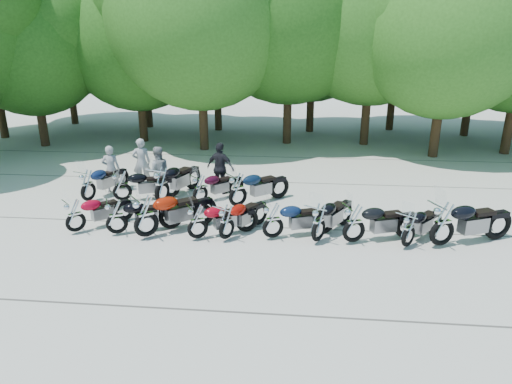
# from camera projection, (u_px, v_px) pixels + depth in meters

# --- Properties ---
(ground) EXTENTS (90.00, 90.00, 0.00)m
(ground) POSITION_uv_depth(u_px,v_px,m) (251.00, 249.00, 12.21)
(ground) COLOR #A7A296
(ground) RESTS_ON ground
(tree_1) EXTENTS (6.97, 6.97, 8.55)m
(tree_1) POSITION_uv_depth(u_px,v_px,m) (30.00, 44.00, 22.28)
(tree_1) COLOR #3A2614
(tree_1) RESTS_ON ground
(tree_2) EXTENTS (7.31, 7.31, 8.97)m
(tree_2) POSITION_uv_depth(u_px,v_px,m) (136.00, 39.00, 23.28)
(tree_2) COLOR #3A2614
(tree_2) RESTS_ON ground
(tree_3) EXTENTS (8.70, 8.70, 10.67)m
(tree_3) POSITION_uv_depth(u_px,v_px,m) (200.00, 16.00, 21.11)
(tree_3) COLOR #3A2614
(tree_3) RESTS_ON ground
(tree_4) EXTENTS (9.13, 9.13, 11.20)m
(tree_4) POSITION_uv_depth(u_px,v_px,m) (290.00, 10.00, 22.37)
(tree_4) COLOR #3A2614
(tree_4) RESTS_ON ground
(tree_5) EXTENTS (9.04, 9.04, 11.10)m
(tree_5) POSITION_uv_depth(u_px,v_px,m) (374.00, 12.00, 22.13)
(tree_5) COLOR #3A2614
(tree_5) RESTS_ON ground
(tree_6) EXTENTS (8.00, 8.00, 9.82)m
(tree_6) POSITION_uv_depth(u_px,v_px,m) (449.00, 27.00, 19.85)
(tree_6) COLOR #3A2614
(tree_6) RESTS_ON ground
(tree_9) EXTENTS (7.59, 7.59, 9.32)m
(tree_9) POSITION_uv_depth(u_px,v_px,m) (64.00, 35.00, 28.26)
(tree_9) COLOR #3A2614
(tree_9) RESTS_ON ground
(tree_10) EXTENTS (7.78, 7.78, 9.55)m
(tree_10) POSITION_uv_depth(u_px,v_px,m) (143.00, 33.00, 27.15)
(tree_10) COLOR #3A2614
(tree_10) RESTS_ON ground
(tree_11) EXTENTS (7.56, 7.56, 9.28)m
(tree_11) POSITION_uv_depth(u_px,v_px,m) (216.00, 35.00, 26.28)
(tree_11) COLOR #3A2614
(tree_11) RESTS_ON ground
(tree_12) EXTENTS (7.88, 7.88, 9.67)m
(tree_12) POSITION_uv_depth(u_px,v_px,m) (313.00, 31.00, 25.74)
(tree_12) COLOR #3A2614
(tree_12) RESTS_ON ground
(tree_13) EXTENTS (8.31, 8.31, 10.20)m
(tree_13) POSITION_uv_depth(u_px,v_px,m) (399.00, 25.00, 26.14)
(tree_13) COLOR #3A2614
(tree_13) RESTS_ON ground
(tree_14) EXTENTS (8.02, 8.02, 9.84)m
(tree_14) POSITION_uv_depth(u_px,v_px,m) (479.00, 29.00, 24.54)
(tree_14) COLOR #3A2614
(tree_14) RESTS_ON ground
(motorcycle_0) EXTENTS (1.87, 1.89, 1.15)m
(motorcycle_0) POSITION_uv_depth(u_px,v_px,m) (75.00, 215.00, 12.99)
(motorcycle_0) COLOR maroon
(motorcycle_0) RESTS_ON ground
(motorcycle_1) EXTENTS (2.20, 1.47, 1.20)m
(motorcycle_1) POSITION_uv_depth(u_px,v_px,m) (116.00, 216.00, 12.85)
(motorcycle_1) COLOR black
(motorcycle_1) RESTS_ON ground
(motorcycle_2) EXTENTS (2.43, 2.22, 1.43)m
(motorcycle_2) POSITION_uv_depth(u_px,v_px,m) (146.00, 215.00, 12.59)
(motorcycle_2) COLOR #911805
(motorcycle_2) RESTS_ON ground
(motorcycle_3) EXTENTS (2.11, 1.56, 1.17)m
(motorcycle_3) POSITION_uv_depth(u_px,v_px,m) (197.00, 221.00, 12.55)
(motorcycle_3) COLOR maroon
(motorcycle_3) RESTS_ON ground
(motorcycle_4) EXTENTS (1.64, 2.08, 1.17)m
(motorcycle_4) POSITION_uv_depth(u_px,v_px,m) (226.00, 221.00, 12.53)
(motorcycle_4) COLOR #850B04
(motorcycle_4) RESTS_ON ground
(motorcycle_5) EXTENTS (2.23, 1.40, 1.21)m
(motorcycle_5) POSITION_uv_depth(u_px,v_px,m) (273.00, 220.00, 12.57)
(motorcycle_5) COLOR #0D1B3A
(motorcycle_5) RESTS_ON ground
(motorcycle_6) EXTENTS (1.74, 2.28, 1.27)m
(motorcycle_6) POSITION_uv_depth(u_px,v_px,m) (319.00, 221.00, 12.36)
(motorcycle_6) COLOR black
(motorcycle_6) RESTS_ON ground
(motorcycle_7) EXTENTS (2.37, 1.43, 1.28)m
(motorcycle_7) POSITION_uv_depth(u_px,v_px,m) (354.00, 222.00, 12.28)
(motorcycle_7) COLOR black
(motorcycle_7) RESTS_ON ground
(motorcycle_8) EXTENTS (1.82, 1.94, 1.15)m
(motorcycle_8) POSITION_uv_depth(u_px,v_px,m) (409.00, 228.00, 12.06)
(motorcycle_8) COLOR black
(motorcycle_8) RESTS_ON ground
(motorcycle_9) EXTENTS (2.67, 1.71, 1.45)m
(motorcycle_9) POSITION_uv_depth(u_px,v_px,m) (443.00, 223.00, 12.04)
(motorcycle_9) COLOR black
(motorcycle_9) RESTS_ON ground
(motorcycle_10) EXTENTS (1.44, 2.37, 1.28)m
(motorcycle_10) POSITION_uv_depth(u_px,v_px,m) (88.00, 184.00, 15.47)
(motorcycle_10) COLOR #0D1A3C
(motorcycle_10) RESTS_ON ground
(motorcycle_11) EXTENTS (2.31, 1.47, 1.25)m
(motorcycle_11) POSITION_uv_depth(u_px,v_px,m) (122.00, 185.00, 15.46)
(motorcycle_11) COLOR black
(motorcycle_11) RESTS_ON ground
(motorcycle_12) EXTENTS (1.64, 2.66, 1.44)m
(motorcycle_12) POSITION_uv_depth(u_px,v_px,m) (162.00, 184.00, 15.27)
(motorcycle_12) COLOR black
(motorcycle_12) RESTS_ON ground
(motorcycle_13) EXTENTS (1.90, 1.87, 1.15)m
(motorcycle_13) POSITION_uv_depth(u_px,v_px,m) (200.00, 188.00, 15.32)
(motorcycle_13) COLOR black
(motorcycle_13) RESTS_ON ground
(motorcycle_14) EXTENTS (2.28, 2.06, 1.34)m
(motorcycle_14) POSITION_uv_depth(u_px,v_px,m) (238.00, 189.00, 14.93)
(motorcycle_14) COLOR black
(motorcycle_14) RESTS_ON ground
(rider_0) EXTENTS (0.69, 0.51, 1.74)m
(rider_0) POSITION_uv_depth(u_px,v_px,m) (111.00, 169.00, 16.43)
(rider_0) COLOR gray
(rider_0) RESTS_ON ground
(rider_1) EXTENTS (1.05, 0.94, 1.79)m
(rider_1) POSITION_uv_depth(u_px,v_px,m) (158.00, 171.00, 16.07)
(rider_1) COLOR gray
(rider_1) RESTS_ON ground
(rider_2) EXTENTS (1.19, 0.83, 1.87)m
(rider_2) POSITION_uv_depth(u_px,v_px,m) (221.00, 168.00, 16.29)
(rider_2) COLOR black
(rider_2) RESTS_ON ground
(rider_3) EXTENTS (0.78, 0.64, 1.84)m
(rider_3) POSITION_uv_depth(u_px,v_px,m) (142.00, 162.00, 17.12)
(rider_3) COLOR #949496
(rider_3) RESTS_ON ground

